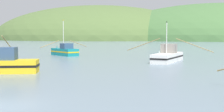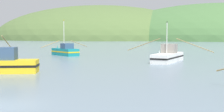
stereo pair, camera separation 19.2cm
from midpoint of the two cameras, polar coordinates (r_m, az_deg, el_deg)
ground_plane at (r=19.50m, az=-19.91°, el=-8.87°), size 600.00×600.00×0.00m
hill_mid_right at (r=276.79m, az=-2.99°, el=3.10°), size 190.00×152.00×60.44m
hill_far_center at (r=272.65m, az=18.79°, el=2.88°), size 199.61×159.69×60.57m
fishing_boat_white at (r=48.93m, az=10.31°, el=-0.01°), size 13.68×10.02×6.35m
fishing_boat_yellow at (r=36.21m, az=-20.32°, el=-1.56°), size 8.85×14.91×5.78m
fishing_boat_teal at (r=63.59m, az=-8.92°, el=0.91°), size 7.44×8.59×7.38m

